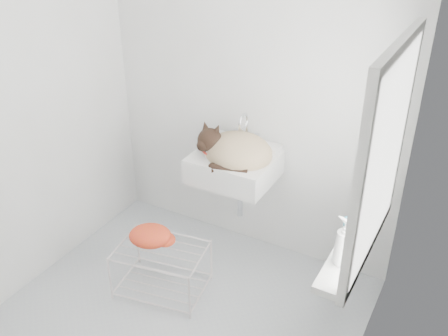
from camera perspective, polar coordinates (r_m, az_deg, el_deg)
The scene contains 15 objects.
floor at distance 3.44m, azimuth -5.21°, elevation -16.30°, with size 2.20×2.00×0.02m, color #ACB3B7.
back_wall at distance 3.50m, azimuth 3.04°, elevation 9.05°, with size 2.20×0.02×2.50m, color white.
right_wall at distance 2.32m, azimuth 16.61°, elevation -3.18°, with size 0.02×2.00×2.50m, color white.
left_wall at distance 3.42m, azimuth -21.83°, elevation 6.47°, with size 0.02×2.00×2.50m, color white.
window_glass at distance 2.45m, azimuth 17.75°, elevation 1.10°, with size 0.01×0.80×1.00m, color white.
window_frame at distance 2.45m, azimuth 17.41°, elevation 1.18°, with size 0.04×0.90×1.10m, color white.
windowsill at distance 2.73m, azimuth 14.59°, elevation -8.23°, with size 0.16×0.88×0.04m, color white.
sink at distance 3.44m, azimuth 1.20°, elevation 1.45°, with size 0.55×0.48×0.22m, color white.
faucet at distance 3.53m, azimuth 2.60°, elevation 4.64°, with size 0.20×0.14×0.20m, color silver, non-canonical shape.
cat at distance 3.40m, azimuth 1.23°, elevation 1.90°, with size 0.48×0.39×0.31m.
wire_rack at distance 3.55m, azimuth -7.00°, elevation -11.51°, with size 0.57×0.40×0.34m, color silver.
towel at distance 3.47m, azimuth -8.29°, elevation -7.97°, with size 0.29×0.21×0.12m, color orange.
bottle_a at distance 2.55m, azimuth 13.10°, elevation -10.39°, with size 0.08×0.08×0.21m, color white.
bottle_b at distance 2.71m, azimuth 14.40°, elevation -7.92°, with size 0.09×0.09×0.20m, color teal.
bottle_c at distance 2.89m, azimuth 15.60°, elevation -5.61°, with size 0.14×0.14×0.18m, color silver.
Camera 1 is at (1.43, -1.97, 2.43)m, focal length 40.54 mm.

